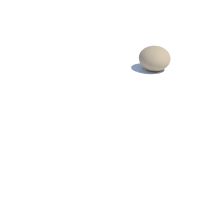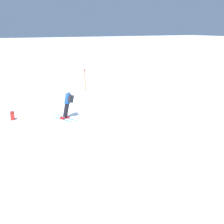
% 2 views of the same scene
% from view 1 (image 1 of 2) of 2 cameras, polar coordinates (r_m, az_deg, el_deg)
% --- Properties ---
extents(exposed_boulder_1, '(1.70, 1.44, 1.10)m').
position_cam_1_polar(exposed_boulder_1, '(17.21, 6.51, 8.14)').
color(exposed_boulder_1, brown).
rests_on(exposed_boulder_1, ground).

